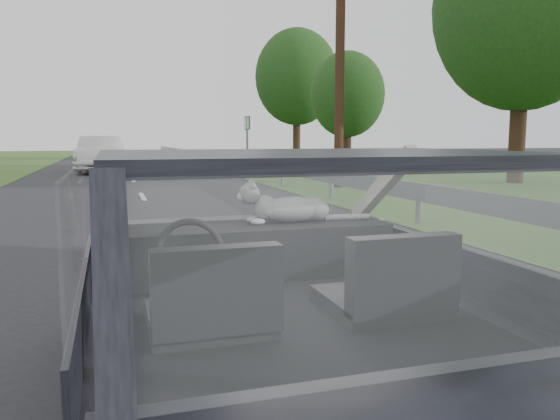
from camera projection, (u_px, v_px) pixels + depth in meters
subject_car at (285, 301)px, 2.60m from camera, size 1.80×4.00×1.45m
dashboard at (252, 250)px, 3.18m from camera, size 1.58×0.45×0.30m
driver_seat at (212, 293)px, 2.19m from camera, size 0.50×0.72×0.42m
passenger_seat at (390, 278)px, 2.42m from camera, size 0.50×0.72×0.42m
steering_wheel at (190, 253)px, 2.77m from camera, size 0.36×0.36×0.04m
cat at (293, 208)px, 3.24m from camera, size 0.59×0.19×0.26m
guardrail at (327, 176)px, 13.35m from camera, size 0.05×90.00×0.32m
other_car at (101, 154)px, 24.30m from camera, size 2.35×5.06×1.61m
highway_sign at (247, 144)px, 24.09m from camera, size 0.12×0.99×2.48m
utility_pole at (340, 43)px, 16.22m from camera, size 0.34×0.34×8.63m
tree_1 at (522, 49)px, 17.92m from camera, size 7.39×7.39×8.86m
tree_2 at (347, 112)px, 27.91m from camera, size 4.95×4.95×5.74m
tree_3 at (297, 96)px, 39.33m from camera, size 7.51×7.51×9.06m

